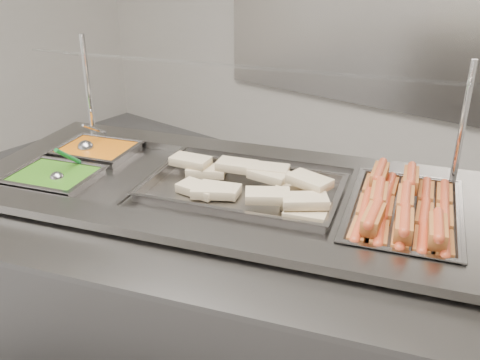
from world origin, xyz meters
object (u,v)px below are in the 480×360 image
Objects in this scene: pan_hotdogs at (403,221)px; ladle at (86,147)px; serving_spoon at (59,174)px; steam_counter at (228,285)px; pan_wraps at (243,193)px; sneeze_guard at (247,71)px.

ladle is (-1.25, -0.31, 0.05)m from pan_hotdogs.
serving_spoon reaches higher than ladle.
steam_counter is 3.24× the size of pan_hotdogs.
pan_wraps is (-0.52, -0.18, 0.01)m from pan_hotdogs.
sneeze_guard is 0.76m from ladle.
ladle is (-0.60, -0.30, -0.35)m from sneeze_guard.
ladle is at bearing -170.54° from pan_wraps.
serving_spoon is at bearing -146.90° from steam_counter.
ladle is 0.28m from serving_spoon.
serving_spoon is at bearing -148.08° from pan_wraps.
serving_spoon is (-0.58, -0.36, 0.04)m from pan_wraps.
pan_hotdogs is at bearing 0.13° from sneeze_guard.
steam_counter is 0.42m from pan_wraps.
pan_hotdogs is 0.55m from pan_wraps.
serving_spoon is (-1.10, -0.54, 0.05)m from pan_hotdogs.
pan_wraps is at bearing 19.41° from steam_counter.
sneeze_guard is at bearing 50.33° from serving_spoon.
pan_wraps is at bearing -55.25° from sneeze_guard.
pan_wraps reaches higher than steam_counter.
steam_counter is 2.65× the size of pan_wraps.
steam_counter is 1.24× the size of sneeze_guard.
ladle reaches higher than steam_counter.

